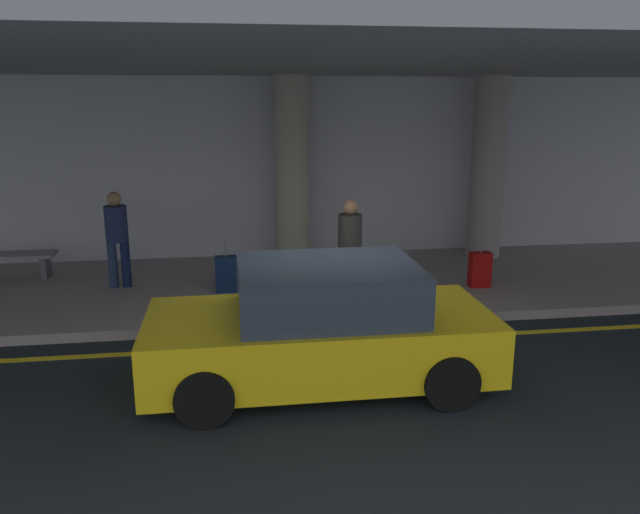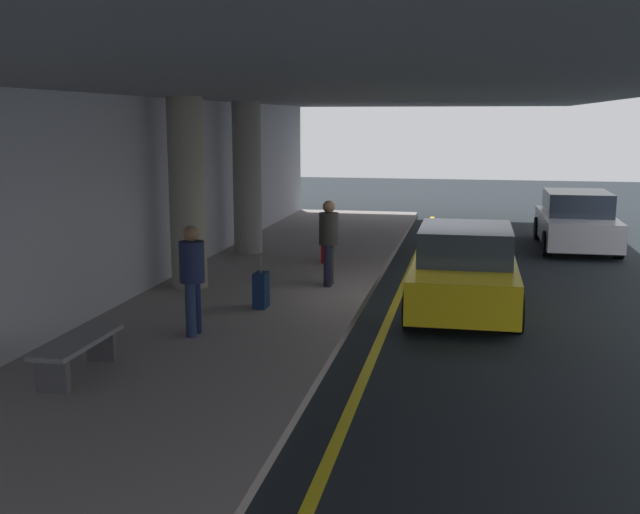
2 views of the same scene
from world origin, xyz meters
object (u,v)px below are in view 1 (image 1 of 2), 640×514
Objects in this scene: support_column_left_mid at (488,169)px; bench_metal at (9,261)px; person_waiting_for_ride at (350,244)px; car_yellow_taxi at (322,328)px; support_column_far_left at (292,172)px; traveler_with_luggage at (117,233)px; suitcase_upright_primary at (480,269)px; suitcase_upright_secondary at (226,274)px.

bench_metal is (-9.25, -0.49, -1.47)m from support_column_left_mid.
person_waiting_for_ride is (-3.35, -2.64, -0.86)m from support_column_left_mid.
support_column_left_mid is 0.89× the size of car_yellow_taxi.
car_yellow_taxi is (-0.19, -5.26, -1.26)m from support_column_far_left.
traveler_with_luggage reaches higher than suitcase_upright_primary.
suitcase_upright_primary is 1.00× the size of suitcase_upright_secondary.
bench_metal is (-2.07, 0.78, -0.61)m from traveler_with_luggage.
support_column_far_left is at bearing 126.21° from suitcase_upright_primary.
car_yellow_taxi is 2.44× the size of person_waiting_for_ride.
bench_metal is (-5.90, 2.15, -0.61)m from person_waiting_for_ride.
traveler_with_luggage is 4.06m from person_waiting_for_ride.
traveler_with_luggage is 6.34m from suitcase_upright_primary.
traveler_with_luggage is at bearing 124.57° from car_yellow_taxi.
suitcase_upright_secondary is (1.84, -0.55, -0.65)m from traveler_with_luggage.
person_waiting_for_ride is (0.84, 2.63, 0.40)m from car_yellow_taxi.
bench_metal is (-8.31, 1.66, 0.04)m from suitcase_upright_primary.
support_column_far_left is at bearing 51.69° from traveler_with_luggage.
suitcase_upright_secondary reaches higher than bench_metal.
support_column_left_mid reaches higher than suitcase_upright_secondary.
suitcase_upright_secondary is (-1.34, -1.81, -1.51)m from support_column_far_left.
car_yellow_taxi is 4.51m from suitcase_upright_primary.
traveler_with_luggage reaches higher than bench_metal.
person_waiting_for_ride is (0.65, -2.64, -0.86)m from support_column_far_left.
car_yellow_taxi reaches higher than suitcase_upright_secondary.
support_column_far_left reaches higher than bench_metal.
support_column_far_left is 4.00m from support_column_left_mid.
suitcase_upright_primary reaches higher than bench_metal.
support_column_far_left is 5.42m from car_yellow_taxi.
support_column_left_mid is at bearing 0.00° from support_column_far_left.
traveler_with_luggage is at bearing 153.18° from suitcase_upright_primary.
support_column_far_left is at bearing 79.04° from suitcase_upright_secondary.
support_column_left_mid is 2.17× the size of person_waiting_for_ride.
person_waiting_for_ride is at bearing 10.26° from traveler_with_luggage.
support_column_far_left is at bearing 5.33° from bench_metal.
person_waiting_for_ride is at bearing -20.01° from bench_metal.
support_column_far_left is at bearing 85.74° from car_yellow_taxi.
support_column_far_left is 2.17× the size of traveler_with_luggage.
support_column_far_left is 0.89× the size of car_yellow_taxi.
support_column_left_mid reaches higher than car_yellow_taxi.
support_column_far_left is 2.28× the size of bench_metal.
traveler_with_luggage is 1.87× the size of suitcase_upright_primary.
support_column_left_mid is at bearing 44.20° from suitcase_upright_secondary.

